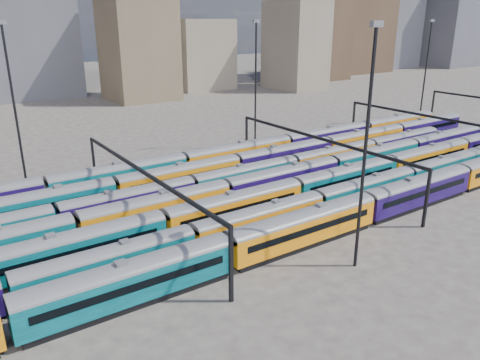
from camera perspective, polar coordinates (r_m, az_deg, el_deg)
ground at (r=71.47m, az=3.48°, el=-2.08°), size 500.00×500.00×0.00m
rake_0 at (r=63.34m, az=15.12°, el=-2.88°), size 129.30×3.15×5.32m
rake_1 at (r=70.53m, az=15.07°, el=-0.88°), size 134.06×2.80×4.71m
rake_2 at (r=74.48m, az=12.85°, el=0.54°), size 103.55×3.03×5.11m
rake_3 at (r=72.19m, az=5.26°, el=0.38°), size 146.75×3.07×5.16m
rake_4 at (r=69.19m, az=-5.85°, el=-0.66°), size 116.15×2.83×4.76m
rake_5 at (r=73.58m, az=-7.32°, el=0.68°), size 147.27×3.08×5.18m
rake_6 at (r=79.21m, az=-6.87°, el=2.16°), size 133.71×3.26×5.50m
gantry_1 at (r=59.63m, az=-11.76°, el=0.12°), size 0.35×40.35×8.03m
gantry_2 at (r=75.68m, az=9.60°, el=4.30°), size 0.35×40.35×8.03m
gantry_3 at (r=98.49m, az=22.42°, el=6.54°), size 0.35×40.35×8.03m
mast_1 at (r=76.16m, az=-25.84°, el=8.30°), size 1.40×0.50×25.60m
mast_2 at (r=48.73m, az=15.10°, el=4.41°), size 1.40×0.50×25.60m
mast_3 at (r=95.58m, az=1.92°, el=11.99°), size 1.40×0.50×25.60m
mast_5 at (r=129.08m, az=21.72°, el=12.54°), size 1.40×0.50×25.60m
skyline at (r=215.25m, az=8.67°, el=17.57°), size 399.22×60.48×50.03m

